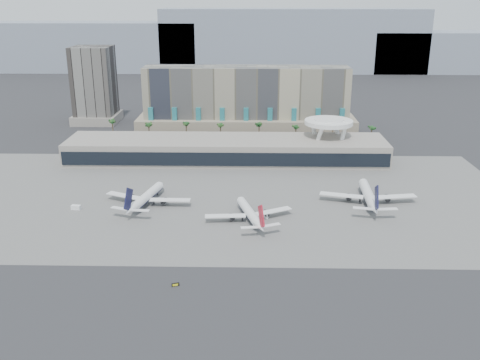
{
  "coord_description": "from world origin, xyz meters",
  "views": [
    {
      "loc": [
        13.34,
        -166.54,
        85.02
      ],
      "look_at": [
        8.86,
        40.0,
        13.13
      ],
      "focal_mm": 40.0,
      "sensor_mm": 36.0,
      "label": 1
    }
  ],
  "objects_px": {
    "airliner_right": "(368,195)",
    "service_vehicle_b": "(264,216)",
    "service_vehicle_a": "(76,207)",
    "airliner_left": "(146,197)",
    "taxiway_sign": "(175,285)",
    "airliner_centre": "(250,213)"
  },
  "relations": [
    {
      "from": "airliner_centre",
      "to": "airliner_right",
      "type": "distance_m",
      "value": 54.44
    },
    {
      "from": "airliner_centre",
      "to": "service_vehicle_b",
      "type": "height_order",
      "value": "airliner_centre"
    },
    {
      "from": "taxiway_sign",
      "to": "service_vehicle_b",
      "type": "bearing_deg",
      "value": 42.84
    },
    {
      "from": "airliner_centre",
      "to": "service_vehicle_b",
      "type": "distance_m",
      "value": 6.59
    },
    {
      "from": "service_vehicle_a",
      "to": "service_vehicle_b",
      "type": "height_order",
      "value": "service_vehicle_b"
    },
    {
      "from": "airliner_right",
      "to": "taxiway_sign",
      "type": "xyz_separation_m",
      "value": [
        -73.49,
        -70.86,
        -3.2
      ]
    },
    {
      "from": "airliner_left",
      "to": "taxiway_sign",
      "type": "height_order",
      "value": "airliner_left"
    },
    {
      "from": "service_vehicle_a",
      "to": "service_vehicle_b",
      "type": "distance_m",
      "value": 78.6
    },
    {
      "from": "service_vehicle_a",
      "to": "service_vehicle_b",
      "type": "bearing_deg",
      "value": 2.88
    },
    {
      "from": "service_vehicle_a",
      "to": "airliner_left",
      "type": "bearing_deg",
      "value": 20.27
    },
    {
      "from": "airliner_right",
      "to": "service_vehicle_a",
      "type": "distance_m",
      "value": 123.89
    },
    {
      "from": "airliner_right",
      "to": "service_vehicle_b",
      "type": "xyz_separation_m",
      "value": [
        -45.2,
        -16.91,
        -2.74
      ]
    },
    {
      "from": "airliner_left",
      "to": "taxiway_sign",
      "type": "bearing_deg",
      "value": -59.31
    },
    {
      "from": "airliner_centre",
      "to": "service_vehicle_a",
      "type": "distance_m",
      "value": 73.35
    },
    {
      "from": "airliner_left",
      "to": "airliner_right",
      "type": "distance_m",
      "value": 95.1
    },
    {
      "from": "airliner_left",
      "to": "taxiway_sign",
      "type": "distance_m",
      "value": 70.63
    },
    {
      "from": "airliner_centre",
      "to": "airliner_left",
      "type": "bearing_deg",
      "value": 144.25
    },
    {
      "from": "service_vehicle_b",
      "to": "taxiway_sign",
      "type": "xyz_separation_m",
      "value": [
        -28.29,
        -53.95,
        -0.46
      ]
    },
    {
      "from": "airliner_right",
      "to": "taxiway_sign",
      "type": "height_order",
      "value": "airliner_right"
    },
    {
      "from": "airliner_right",
      "to": "airliner_centre",
      "type": "bearing_deg",
      "value": -155.98
    },
    {
      "from": "airliner_centre",
      "to": "taxiway_sign",
      "type": "bearing_deg",
      "value": -129.83
    },
    {
      "from": "airliner_left",
      "to": "service_vehicle_b",
      "type": "xyz_separation_m",
      "value": [
        49.84,
        -13.25,
        -2.46
      ]
    }
  ]
}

